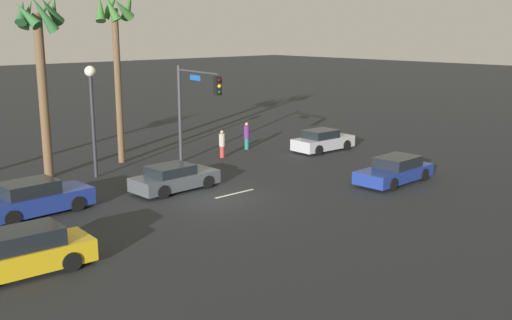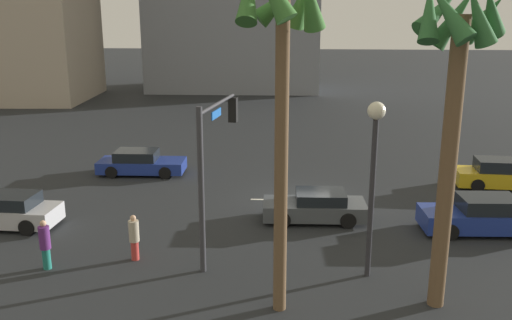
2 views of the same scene
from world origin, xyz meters
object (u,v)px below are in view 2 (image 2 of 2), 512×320
(traffic_signal, at_px, (215,150))
(car_1, at_px, (7,211))
(palm_tree_2, at_px, (281,56))
(streetlamp, at_px, (374,156))
(car_3, at_px, (316,207))
(car_4, at_px, (504,175))
(car_2, at_px, (141,163))
(car_5, at_px, (482,216))
(palm_tree_1, at_px, (455,69))
(pedestrian_0, at_px, (45,244))
(pedestrian_1, at_px, (134,237))

(traffic_signal, bearing_deg, car_1, -11.54)
(car_1, height_order, palm_tree_2, palm_tree_2)
(palm_tree_2, bearing_deg, streetlamp, -141.10)
(car_3, height_order, car_4, car_4)
(car_2, xyz_separation_m, traffic_signal, (-5.46, 9.55, 3.19))
(car_4, bearing_deg, car_1, 16.93)
(car_5, xyz_separation_m, palm_tree_1, (3.16, 5.78, 6.25))
(streetlamp, bearing_deg, palm_tree_1, 136.51)
(car_2, xyz_separation_m, car_4, (-18.50, 1.13, 0.07))
(pedestrian_0, bearing_deg, palm_tree_2, 165.59)
(car_3, bearing_deg, palm_tree_2, 79.70)
(traffic_signal, relative_size, pedestrian_1, 3.36)
(traffic_signal, xyz_separation_m, palm_tree_2, (-2.36, 3.84, 3.51))
(car_3, bearing_deg, car_1, 7.23)
(car_1, distance_m, traffic_signal, 9.48)
(pedestrian_1, bearing_deg, car_4, -149.40)
(car_1, distance_m, car_2, 8.43)
(car_1, bearing_deg, traffic_signal, 168.46)
(car_2, height_order, traffic_signal, traffic_signal)
(car_1, bearing_deg, palm_tree_2, 153.15)
(car_3, relative_size, traffic_signal, 0.77)
(car_2, relative_size, palm_tree_2, 0.47)
(car_4, bearing_deg, pedestrian_0, 28.90)
(car_3, distance_m, car_4, 10.64)
(streetlamp, distance_m, pedestrian_1, 8.61)
(car_1, bearing_deg, pedestrian_0, 132.01)
(palm_tree_1, distance_m, palm_tree_2, 4.67)
(car_5, xyz_separation_m, palm_tree_2, (7.78, 6.43, 6.63))
(pedestrian_1, bearing_deg, car_3, -146.30)
(pedestrian_0, distance_m, palm_tree_2, 10.34)
(car_1, relative_size, pedestrian_1, 2.54)
(pedestrian_1, bearing_deg, car_5, -164.80)
(streetlamp, height_order, pedestrian_1, streetlamp)
(car_2, relative_size, traffic_signal, 0.83)
(car_2, height_order, pedestrian_0, pedestrian_0)
(car_1, xyz_separation_m, traffic_signal, (-8.75, 1.79, 3.16))
(car_1, height_order, streetlamp, streetlamp)
(car_4, distance_m, pedestrian_0, 21.18)
(car_1, height_order, traffic_signal, traffic_signal)
(car_4, xyz_separation_m, palm_tree_2, (10.67, 12.26, 6.63))
(car_2, relative_size, car_4, 0.96)
(car_1, relative_size, palm_tree_1, 0.45)
(car_1, height_order, pedestrian_1, pedestrian_1)
(car_3, relative_size, palm_tree_2, 0.44)
(car_3, relative_size, car_5, 0.93)
(car_1, height_order, palm_tree_1, palm_tree_1)
(traffic_signal, distance_m, palm_tree_2, 5.71)
(car_2, relative_size, pedestrian_0, 2.65)
(streetlamp, relative_size, palm_tree_1, 0.62)
(traffic_signal, height_order, palm_tree_1, palm_tree_1)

